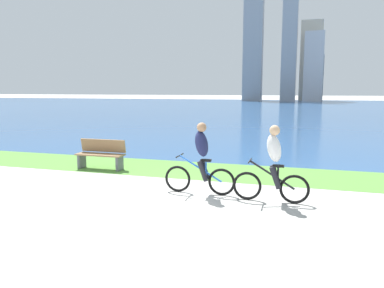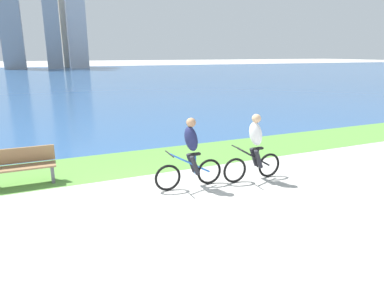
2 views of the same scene
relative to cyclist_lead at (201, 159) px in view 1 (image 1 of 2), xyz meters
The scene contains 7 objects.
ground_plane 1.93m from the cyclist_lead, 150.15° to the right, with size 300.00×300.00×0.00m, color #B2AFA8.
grass_strip_bayside 2.94m from the cyclist_lead, 122.43° to the left, with size 120.00×2.36×0.01m, color #59933D.
bay_water_surface 42.56m from the cyclist_lead, 92.04° to the left, with size 300.00×77.93×0.00m, color #2D568C.
cyclist_lead is the anchor object (origin of this frame).
cyclist_trailing 1.65m from the cyclist_lead, ahead, with size 1.63×0.52×1.67m.
bench_near_path 4.06m from the cyclist_lead, 154.14° to the left, with size 1.50×0.47×0.90m.
city_skyline_far_shore 74.20m from the cyclist_lead, 90.43° to the left, with size 16.43×11.56×23.87m.
Camera 1 is at (3.63, -7.10, 2.41)m, focal length 34.04 mm.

